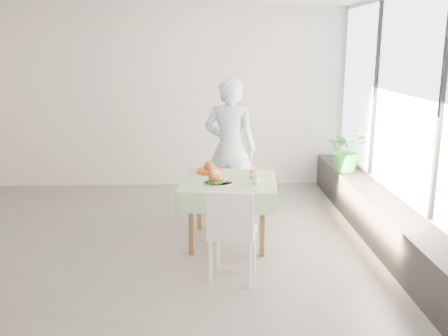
{
  "coord_description": "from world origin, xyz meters",
  "views": [
    {
      "loc": [
        0.76,
        -5.41,
        2.18
      ],
      "look_at": [
        0.98,
        0.02,
        0.87
      ],
      "focal_mm": 40.0,
      "sensor_mm": 36.0,
      "label": 1
    }
  ],
  "objects_px": {
    "cafe_table": "(229,204)",
    "chair_near": "(233,251)",
    "chair_far": "(227,202)",
    "main_dish": "(217,179)",
    "juice_cup_orange": "(253,173)",
    "potted_plant": "(347,149)",
    "diner": "(230,149)"
  },
  "relations": [
    {
      "from": "diner",
      "to": "juice_cup_orange",
      "type": "bearing_deg",
      "value": 119.22
    },
    {
      "from": "chair_far",
      "to": "chair_near",
      "type": "bearing_deg",
      "value": -90.83
    },
    {
      "from": "chair_near",
      "to": "diner",
      "type": "xyz_separation_m",
      "value": [
        0.07,
        1.8,
        0.64
      ]
    },
    {
      "from": "cafe_table",
      "to": "juice_cup_orange",
      "type": "relative_size",
      "value": 4.04
    },
    {
      "from": "diner",
      "to": "potted_plant",
      "type": "bearing_deg",
      "value": -151.05
    },
    {
      "from": "cafe_table",
      "to": "diner",
      "type": "distance_m",
      "value": 0.99
    },
    {
      "from": "cafe_table",
      "to": "chair_far",
      "type": "xyz_separation_m",
      "value": [
        0.02,
        0.74,
        -0.22
      ]
    },
    {
      "from": "chair_near",
      "to": "potted_plant",
      "type": "bearing_deg",
      "value": 52.5
    },
    {
      "from": "juice_cup_orange",
      "to": "cafe_table",
      "type": "bearing_deg",
      "value": -172.57
    },
    {
      "from": "juice_cup_orange",
      "to": "chair_far",
      "type": "bearing_deg",
      "value": 110.52
    },
    {
      "from": "chair_far",
      "to": "diner",
      "type": "bearing_deg",
      "value": 71.67
    },
    {
      "from": "potted_plant",
      "to": "chair_near",
      "type": "bearing_deg",
      "value": -127.5
    },
    {
      "from": "chair_far",
      "to": "chair_near",
      "type": "relative_size",
      "value": 0.86
    },
    {
      "from": "chair_far",
      "to": "juice_cup_orange",
      "type": "xyz_separation_m",
      "value": [
        0.26,
        -0.71,
        0.56
      ]
    },
    {
      "from": "juice_cup_orange",
      "to": "potted_plant",
      "type": "distance_m",
      "value": 1.9
    },
    {
      "from": "cafe_table",
      "to": "chair_near",
      "type": "distance_m",
      "value": 0.95
    },
    {
      "from": "chair_far",
      "to": "main_dish",
      "type": "xyz_separation_m",
      "value": [
        -0.15,
        -0.91,
        0.55
      ]
    },
    {
      "from": "juice_cup_orange",
      "to": "potted_plant",
      "type": "relative_size",
      "value": 0.45
    },
    {
      "from": "cafe_table",
      "to": "chair_near",
      "type": "bearing_deg",
      "value": -90.4
    },
    {
      "from": "chair_near",
      "to": "juice_cup_orange",
      "type": "xyz_separation_m",
      "value": [
        0.29,
        0.97,
        0.52
      ]
    },
    {
      "from": "main_dish",
      "to": "juice_cup_orange",
      "type": "relative_size",
      "value": 1.13
    },
    {
      "from": "diner",
      "to": "main_dish",
      "type": "relative_size",
      "value": 5.73
    },
    {
      "from": "cafe_table",
      "to": "chair_far",
      "type": "height_order",
      "value": "chair_far"
    },
    {
      "from": "diner",
      "to": "juice_cup_orange",
      "type": "xyz_separation_m",
      "value": [
        0.22,
        -0.84,
        -0.11
      ]
    },
    {
      "from": "main_dish",
      "to": "juice_cup_orange",
      "type": "height_order",
      "value": "juice_cup_orange"
    },
    {
      "from": "diner",
      "to": "potted_plant",
      "type": "xyz_separation_m",
      "value": [
        1.64,
        0.42,
        -0.11
      ]
    },
    {
      "from": "cafe_table",
      "to": "juice_cup_orange",
      "type": "height_order",
      "value": "juice_cup_orange"
    },
    {
      "from": "chair_near",
      "to": "diner",
      "type": "height_order",
      "value": "diner"
    },
    {
      "from": "chair_far",
      "to": "chair_near",
      "type": "distance_m",
      "value": 1.67
    },
    {
      "from": "main_dish",
      "to": "juice_cup_orange",
      "type": "bearing_deg",
      "value": 26.41
    },
    {
      "from": "cafe_table",
      "to": "main_dish",
      "type": "distance_m",
      "value": 0.4
    },
    {
      "from": "chair_near",
      "to": "main_dish",
      "type": "height_order",
      "value": "chair_near"
    }
  ]
}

